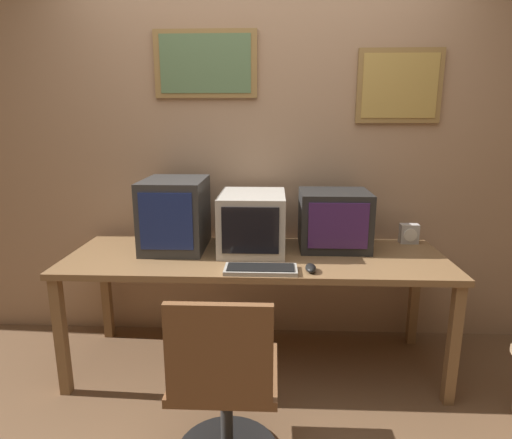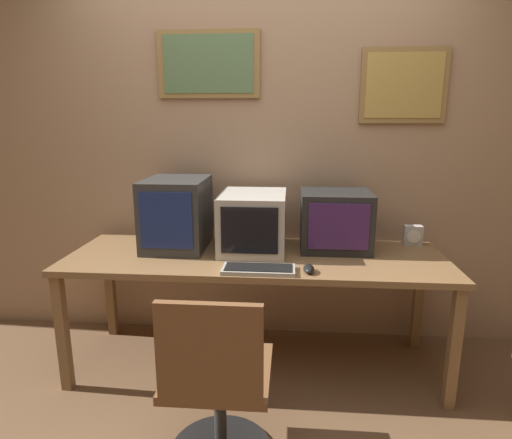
{
  "view_description": "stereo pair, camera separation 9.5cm",
  "coord_description": "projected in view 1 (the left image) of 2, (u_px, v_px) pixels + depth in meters",
  "views": [
    {
      "loc": [
        0.1,
        -1.58,
        1.52
      ],
      "look_at": [
        0.0,
        0.83,
        0.94
      ],
      "focal_mm": 30.0,
      "sensor_mm": 36.0,
      "label": 1
    },
    {
      "loc": [
        0.2,
        -1.57,
        1.52
      ],
      "look_at": [
        0.0,
        0.83,
        0.94
      ],
      "focal_mm": 30.0,
      "sensor_mm": 36.0,
      "label": 2
    }
  ],
  "objects": [
    {
      "name": "monitor_center",
      "position": [
        252.0,
        222.0,
        2.6
      ],
      "size": [
        0.39,
        0.49,
        0.35
      ],
      "color": "#B7B2A8",
      "rests_on": "desk"
    },
    {
      "name": "office_chair",
      "position": [
        225.0,
        393.0,
        1.83
      ],
      "size": [
        0.47,
        0.47,
        0.85
      ],
      "color": "black",
      "rests_on": "ground_plane"
    },
    {
      "name": "keyboard_main",
      "position": [
        261.0,
        269.0,
        2.25
      ],
      "size": [
        0.38,
        0.16,
        0.03
      ],
      "color": "#A8A399",
      "rests_on": "desk"
    },
    {
      "name": "desk_clock",
      "position": [
        409.0,
        234.0,
        2.75
      ],
      "size": [
        0.12,
        0.07,
        0.13
      ],
      "color": "#B7B2AD",
      "rests_on": "desk"
    },
    {
      "name": "wall_back",
      "position": [
        260.0,
        150.0,
        2.86
      ],
      "size": [
        8.0,
        0.08,
        2.6
      ],
      "color": "tan",
      "rests_on": "ground_plane"
    },
    {
      "name": "monitor_right",
      "position": [
        334.0,
        220.0,
        2.64
      ],
      "size": [
        0.42,
        0.38,
        0.35
      ],
      "color": "black",
      "rests_on": "desk"
    },
    {
      "name": "mouse_near_keyboard",
      "position": [
        311.0,
        268.0,
        2.25
      ],
      "size": [
        0.06,
        0.11,
        0.04
      ],
      "color": "black",
      "rests_on": "desk"
    },
    {
      "name": "monitor_left",
      "position": [
        175.0,
        214.0,
        2.62
      ],
      "size": [
        0.37,
        0.47,
        0.43
      ],
      "color": "#333333",
      "rests_on": "desk"
    },
    {
      "name": "desk",
      "position": [
        256.0,
        265.0,
        2.55
      ],
      "size": [
        2.22,
        0.75,
        0.73
      ],
      "color": "olive",
      "rests_on": "ground_plane"
    }
  ]
}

